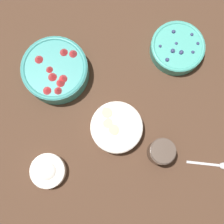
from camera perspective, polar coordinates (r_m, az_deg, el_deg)
name	(u,v)px	position (r m, az deg, el deg)	size (l,w,h in m)	color
ground_plane	(113,107)	(1.06, 0.27, 0.85)	(4.00, 4.00, 0.00)	#4C3323
bowl_strawberries	(55,70)	(1.07, -10.31, 7.52)	(0.22, 0.22, 0.09)	teal
bowl_blueberries	(177,48)	(1.12, 11.84, 11.40)	(0.18, 0.18, 0.06)	#47AD9E
bowl_bananas	(116,128)	(1.02, 0.81, -2.89)	(0.17, 0.17, 0.06)	white
bowl_cream	(48,171)	(1.04, -11.64, -10.50)	(0.11, 0.11, 0.05)	white
jar_chocolate	(161,152)	(1.01, 8.94, -7.22)	(0.08, 0.08, 0.09)	#4C3D33
spoon	(216,165)	(1.09, 18.48, -9.18)	(0.14, 0.06, 0.01)	silver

